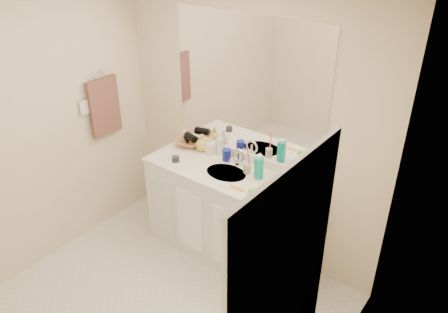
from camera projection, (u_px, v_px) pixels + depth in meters
ceiling at (112, 3)px, 2.30m from camera, size 2.60×2.60×0.02m
wall_back at (247, 127)px, 3.78m from camera, size 2.60×0.02×2.40m
wall_left at (26, 140)px, 3.57m from camera, size 0.02×2.60×2.40m
wall_right at (312, 280)px, 2.18m from camera, size 0.02×2.60×2.40m
vanity_cabinet at (227, 215)px, 3.96m from camera, size 1.50×0.55×0.85m
countertop at (228, 173)px, 3.75m from camera, size 1.52×0.57×0.03m
backsplash at (245, 156)px, 3.91m from camera, size 1.52×0.03×0.08m
sink_basin at (226, 174)px, 3.74m from camera, size 0.37×0.37×0.02m
faucet at (238, 159)px, 3.83m from camera, size 0.02×0.02×0.11m
mirror at (247, 88)px, 3.61m from camera, size 1.48×0.01×1.20m
blue_mug at (227, 155)px, 3.90m from camera, size 0.08×0.08×0.11m
tan_cup at (247, 168)px, 3.71m from camera, size 0.08×0.08×0.09m
toothbrush at (248, 157)px, 3.66m from camera, size 0.02×0.04×0.21m
mouthwash_bottle at (259, 168)px, 3.62m from camera, size 0.09×0.09×0.18m
clear_pump_bottle at (288, 175)px, 3.55m from camera, size 0.07×0.07×0.15m
soap_dish at (253, 192)px, 3.45m from camera, size 0.11×0.10×0.01m
green_soap at (254, 191)px, 3.44m from camera, size 0.07×0.05×0.02m
orange_comb at (237, 188)px, 3.51m from camera, size 0.13×0.03×0.01m
dark_jar at (176, 159)px, 3.89m from camera, size 0.09×0.09×0.05m
soap_bottle_white at (220, 143)px, 3.99m from camera, size 0.10×0.11×0.21m
soap_bottle_cream at (210, 146)px, 3.99m from camera, size 0.10×0.10×0.17m
soap_bottle_yellow at (202, 143)px, 4.05m from camera, size 0.14×0.14×0.16m
wicker_basket at (190, 142)px, 4.17m from camera, size 0.31×0.31×0.06m
hair_dryer at (191, 137)px, 4.13m from camera, size 0.15×0.11×0.07m
towel_ring at (99, 75)px, 3.93m from camera, size 0.01×0.11×0.11m
hand_towel at (104, 107)px, 4.06m from camera, size 0.04×0.32×0.55m
switch_plate at (84, 108)px, 3.91m from camera, size 0.01×0.08×0.13m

